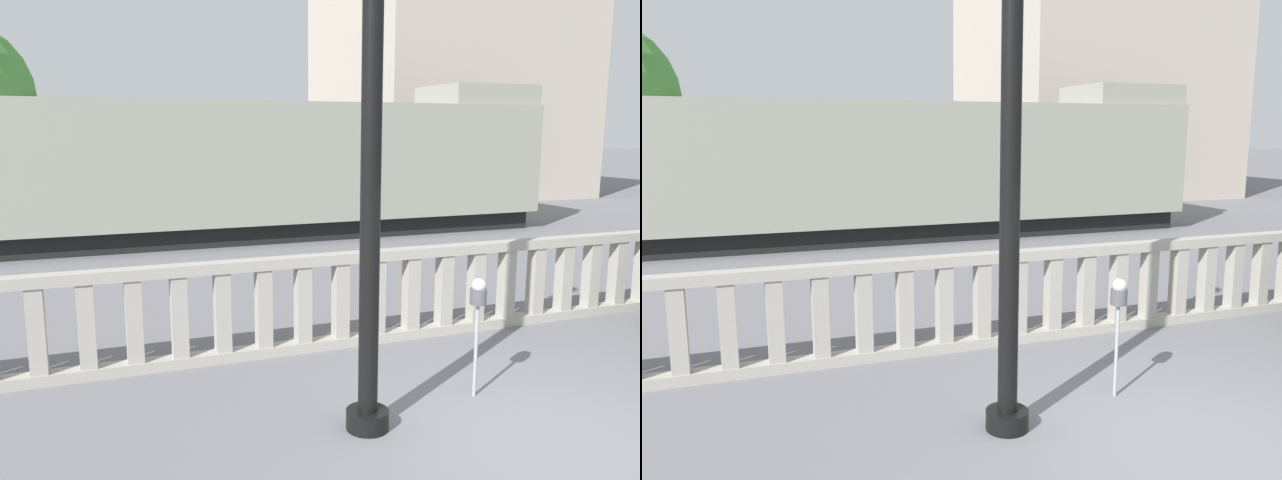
{
  "view_description": "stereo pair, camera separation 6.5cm",
  "coord_description": "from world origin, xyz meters",
  "views": [
    {
      "loc": [
        -4.01,
        -4.45,
        2.99
      ],
      "look_at": [
        -0.76,
        4.3,
        1.35
      ],
      "focal_mm": 35.0,
      "sensor_mm": 36.0,
      "label": 1
    },
    {
      "loc": [
        -3.95,
        -4.47,
        2.99
      ],
      "look_at": [
        -0.76,
        4.3,
        1.35
      ],
      "focal_mm": 35.0,
      "sensor_mm": 36.0,
      "label": 2
    }
  ],
  "objects": [
    {
      "name": "balustrade",
      "position": [
        0.0,
        3.3,
        0.67
      ],
      "size": [
        13.64,
        0.24,
        1.33
      ],
      "color": "#9E998E",
      "rests_on": "ground"
    },
    {
      "name": "parking_meter",
      "position": [
        -0.02,
        1.23,
        1.12
      ],
      "size": [
        0.19,
        0.19,
        1.38
      ],
      "color": "#99999E",
      "rests_on": "ground"
    },
    {
      "name": "ground_plane",
      "position": [
        0.0,
        0.0,
        0.0
      ],
      "size": [
        160.0,
        160.0,
        0.0
      ],
      "primitive_type": "plane",
      "color": "slate"
    },
    {
      "name": "lamppost",
      "position": [
        -1.5,
        0.93,
        2.74
      ],
      "size": [
        0.44,
        0.44,
        5.6
      ],
      "color": "black",
      "rests_on": "ground"
    },
    {
      "name": "building_block",
      "position": [
        12.24,
        22.19,
        4.76
      ],
      "size": [
        10.36,
        9.83,
        9.53
      ],
      "color": "#ADA393",
      "rests_on": "ground"
    },
    {
      "name": "train_near",
      "position": [
        -0.57,
        12.43,
        1.97
      ],
      "size": [
        19.22,
        2.83,
        4.34
      ],
      "color": "black",
      "rests_on": "ground"
    },
    {
      "name": "train_far",
      "position": [
        1.37,
        31.37,
        1.76
      ],
      "size": [
        29.45,
        2.9,
        3.95
      ],
      "color": "black",
      "rests_on": "ground"
    }
  ]
}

